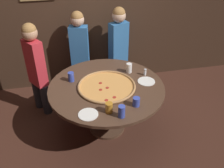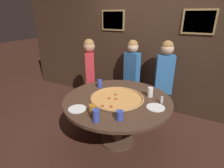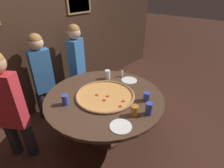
# 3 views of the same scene
# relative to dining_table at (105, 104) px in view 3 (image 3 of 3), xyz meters

# --- Properties ---
(ground_plane) EXTENTS (24.00, 24.00, 0.00)m
(ground_plane) POSITION_rel_dining_table_xyz_m (0.00, 0.00, -0.61)
(ground_plane) COLOR #422319
(back_wall) EXTENTS (6.40, 0.08, 2.60)m
(back_wall) POSITION_rel_dining_table_xyz_m (0.00, 1.37, 0.70)
(back_wall) COLOR #3D281C
(back_wall) RESTS_ON ground_plane
(dining_table) EXTENTS (1.54, 1.54, 0.74)m
(dining_table) POSITION_rel_dining_table_xyz_m (0.00, 0.00, 0.00)
(dining_table) COLOR #4C3323
(dining_table) RESTS_ON ground_plane
(giant_pizza) EXTENTS (0.77, 0.77, 0.03)m
(giant_pizza) POSITION_rel_dining_table_xyz_m (-0.00, -0.02, 0.15)
(giant_pizza) COLOR #E0994C
(giant_pizza) RESTS_ON dining_table
(drink_cup_beside_pizza) EXTENTS (0.08, 0.08, 0.14)m
(drink_cup_beside_pizza) POSITION_rel_dining_table_xyz_m (0.39, 0.29, 0.20)
(drink_cup_beside_pizza) COLOR white
(drink_cup_beside_pizza) RESTS_ON dining_table
(drink_cup_far_right) EXTENTS (0.08, 0.08, 0.15)m
(drink_cup_far_right) POSITION_rel_dining_table_xyz_m (0.05, -0.63, 0.21)
(drink_cup_far_right) COLOR #384CB7
(drink_cup_far_right) RESTS_ON dining_table
(drink_cup_by_shaker) EXTENTS (0.09, 0.09, 0.11)m
(drink_cup_by_shaker) POSITION_rel_dining_table_xyz_m (0.27, -0.47, 0.19)
(drink_cup_by_shaker) COLOR #384CB7
(drink_cup_by_shaker) RESTS_ON dining_table
(drink_cup_far_left) EXTENTS (0.08, 0.08, 0.13)m
(drink_cup_far_left) POSITION_rel_dining_table_xyz_m (-0.07, -0.52, 0.20)
(drink_cup_far_left) COLOR #BC7A23
(drink_cup_far_left) RESTS_ON dining_table
(drink_cup_near_left) EXTENTS (0.08, 0.08, 0.13)m
(drink_cup_near_left) POSITION_rel_dining_table_xyz_m (-0.44, 0.23, 0.20)
(drink_cup_near_left) COLOR #384CB7
(drink_cup_near_left) RESTS_ON dining_table
(white_plate_beside_cup) EXTENTS (0.23, 0.23, 0.01)m
(white_plate_beside_cup) POSITION_rel_dining_table_xyz_m (-0.31, -0.52, 0.14)
(white_plate_beside_cup) COLOR white
(white_plate_beside_cup) RESTS_ON dining_table
(white_plate_far_back) EXTENTS (0.24, 0.24, 0.01)m
(white_plate_far_back) POSITION_rel_dining_table_xyz_m (0.55, 0.00, 0.14)
(white_plate_far_back) COLOR white
(white_plate_far_back) RESTS_ON dining_table
(condiment_shaker) EXTENTS (0.04, 0.04, 0.10)m
(condiment_shaker) POSITION_rel_dining_table_xyz_m (0.59, 0.17, 0.18)
(condiment_shaker) COLOR silver
(condiment_shaker) RESTS_ON dining_table
(diner_side_left) EXTENTS (0.39, 0.26, 1.46)m
(diner_side_left) POSITION_rel_dining_table_xyz_m (0.41, 1.05, 0.22)
(diner_side_left) COLOR #232328
(diner_side_left) RESTS_ON ground_plane
(diner_centre_back) EXTENTS (0.37, 0.22, 1.42)m
(diner_centre_back) POSITION_rel_dining_table_xyz_m (-0.24, 1.10, 0.20)
(diner_centre_back) COLOR #232328
(diner_centre_back) RESTS_ON ground_plane
(diner_side_right) EXTENTS (0.31, 0.37, 1.45)m
(diner_side_right) POSITION_rel_dining_table_xyz_m (-0.92, 0.64, 0.22)
(diner_side_right) COLOR #232328
(diner_side_right) RESTS_ON ground_plane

